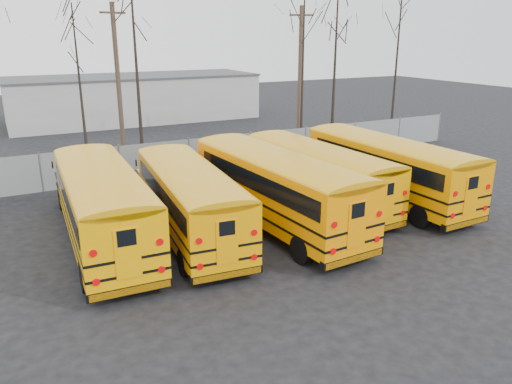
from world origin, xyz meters
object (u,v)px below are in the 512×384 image
bus_b (188,195)px  utility_pole_left (118,80)px  utility_pole_right (300,75)px  bus_c (273,182)px  bus_e (384,164)px  bus_d (315,170)px  bus_a (101,199)px

bus_b → utility_pole_left: (0.96, 15.28, 3.23)m
utility_pole_right → bus_c: bearing=-107.9°
bus_b → bus_c: bus_c is taller
bus_b → utility_pole_left: size_ratio=1.11×
bus_c → bus_e: bus_c is taller
bus_c → bus_d: bearing=20.4°
bus_a → bus_e: size_ratio=1.00×
bus_e → utility_pole_right: bearing=73.4°
bus_d → bus_e: bearing=-17.7°
bus_e → bus_d: bearing=163.7°
bus_b → utility_pole_right: bearing=49.8°
bus_d → bus_a: bearing=177.9°
bus_d → bus_e: size_ratio=0.95×
utility_pole_left → bus_a: bearing=-121.6°
bus_c → bus_b: bearing=167.5°
bus_c → utility_pole_right: size_ratio=1.21×
bus_d → bus_b: bearing=-175.9°
utility_pole_right → bus_e: bearing=-87.3°
bus_c → bus_e: bearing=0.3°
bus_c → utility_pole_left: size_ratio=1.21×
bus_c → bus_a: bearing=166.0°
bus_c → utility_pole_right: bearing=50.5°
bus_b → bus_a: bearing=173.4°
bus_b → bus_e: (9.92, -0.08, 0.11)m
utility_pole_left → utility_pole_right: utility_pole_left is taller
bus_c → utility_pole_left: 16.32m
bus_a → bus_c: (6.76, -1.21, 0.05)m
bus_e → utility_pole_right: utility_pole_right is taller
utility_pole_right → bus_a: bearing=-125.0°
bus_c → bus_e: size_ratio=1.03×
utility_pole_right → bus_d: bearing=-101.4°
utility_pole_left → bus_b: bearing=-109.3°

